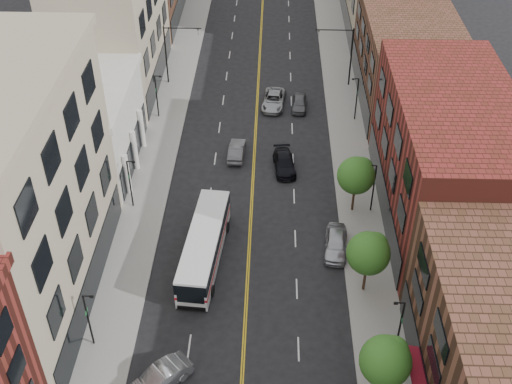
# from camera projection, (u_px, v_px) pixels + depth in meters

# --- Properties ---
(sidewalk_left) EXTENTS (4.00, 110.00, 0.15)m
(sidewalk_left) POSITION_uv_depth(u_px,v_px,m) (161.00, 141.00, 68.29)
(sidewalk_left) COLOR gray
(sidewalk_left) RESTS_ON ground
(sidewalk_right) EXTENTS (4.00, 110.00, 0.15)m
(sidewalk_right) POSITION_uv_depth(u_px,v_px,m) (349.00, 144.00, 67.83)
(sidewalk_right) COLOR gray
(sidewalk_right) RESTS_ON ground
(bldg_l_tanoffice) EXTENTS (10.00, 22.00, 18.00)m
(bldg_l_tanoffice) POSITION_uv_depth(u_px,v_px,m) (7.00, 205.00, 45.62)
(bldg_l_tanoffice) COLOR tan
(bldg_l_tanoffice) RESTS_ON ground
(bldg_l_white) EXTENTS (10.00, 14.00, 8.00)m
(bldg_l_white) POSITION_uv_depth(u_px,v_px,m) (81.00, 129.00, 62.88)
(bldg_l_white) COLOR silver
(bldg_l_white) RESTS_ON ground
(bldg_l_far_a) EXTENTS (10.00, 20.00, 18.00)m
(bldg_l_far_a) POSITION_uv_depth(u_px,v_px,m) (110.00, 12.00, 73.21)
(bldg_l_far_a) COLOR tan
(bldg_l_far_a) RESTS_ON ground
(bldg_r_mid) EXTENTS (10.00, 22.00, 12.00)m
(bldg_r_mid) POSITION_uv_depth(u_px,v_px,m) (447.00, 159.00, 55.36)
(bldg_r_mid) COLOR #5D2118
(bldg_r_mid) RESTS_ON ground
(bldg_r_far_a) EXTENTS (10.00, 20.00, 10.00)m
(bldg_r_far_a) POSITION_uv_depth(u_px,v_px,m) (408.00, 60.00, 72.53)
(bldg_r_far_a) COLOR #523321
(bldg_r_far_a) RESTS_ON ground
(tree_r_1) EXTENTS (3.40, 3.40, 5.59)m
(tree_r_1) POSITION_uv_depth(u_px,v_px,m) (387.00, 359.00, 40.97)
(tree_r_1) COLOR black
(tree_r_1) RESTS_ON sidewalk_right
(tree_r_2) EXTENTS (3.40, 3.40, 5.59)m
(tree_r_2) POSITION_uv_depth(u_px,v_px,m) (369.00, 252.00, 48.86)
(tree_r_2) COLOR black
(tree_r_2) RESTS_ON sidewalk_right
(tree_r_3) EXTENTS (3.40, 3.40, 5.59)m
(tree_r_3) POSITION_uv_depth(u_px,v_px,m) (357.00, 174.00, 56.74)
(tree_r_3) COLOR black
(tree_r_3) RESTS_ON sidewalk_right
(lamp_l_1) EXTENTS (0.81, 0.55, 5.05)m
(lamp_l_1) POSITION_uv_depth(u_px,v_px,m) (88.00, 317.00, 45.25)
(lamp_l_1) COLOR black
(lamp_l_1) RESTS_ON sidewalk_left
(lamp_l_2) EXTENTS (0.81, 0.55, 5.05)m
(lamp_l_2) POSITION_uv_depth(u_px,v_px,m) (130.00, 181.00, 57.86)
(lamp_l_2) COLOR black
(lamp_l_2) RESTS_ON sidewalk_left
(lamp_l_3) EXTENTS (0.81, 0.55, 5.05)m
(lamp_l_3) POSITION_uv_depth(u_px,v_px,m) (157.00, 94.00, 70.47)
(lamp_l_3) COLOR black
(lamp_l_3) RESTS_ON sidewalk_left
(lamp_r_1) EXTENTS (0.81, 0.55, 5.05)m
(lamp_r_1) POSITION_uv_depth(u_px,v_px,m) (400.00, 324.00, 44.75)
(lamp_r_1) COLOR black
(lamp_r_1) RESTS_ON sidewalk_right
(lamp_r_2) EXTENTS (0.81, 0.55, 5.05)m
(lamp_r_2) POSITION_uv_depth(u_px,v_px,m) (373.00, 185.00, 57.36)
(lamp_r_2) COLOR black
(lamp_r_2) RESTS_ON sidewalk_right
(lamp_r_3) EXTENTS (0.81, 0.55, 5.05)m
(lamp_r_3) POSITION_uv_depth(u_px,v_px,m) (356.00, 97.00, 69.97)
(lamp_r_3) COLOR black
(lamp_r_3) RESTS_ON sidewalk_right
(signal_mast_left) EXTENTS (4.49, 0.18, 7.20)m
(signal_mast_left) POSITION_uv_depth(u_px,v_px,m) (172.00, 48.00, 75.74)
(signal_mast_left) COLOR black
(signal_mast_left) RESTS_ON sidewalk_left
(signal_mast_right) EXTENTS (4.49, 0.18, 7.20)m
(signal_mast_right) POSITION_uv_depth(u_px,v_px,m) (346.00, 50.00, 75.27)
(signal_mast_right) COLOR black
(signal_mast_right) RESTS_ON sidewalk_right
(city_bus) EXTENTS (3.58, 11.81, 2.99)m
(city_bus) POSITION_uv_depth(u_px,v_px,m) (204.00, 245.00, 52.99)
(city_bus) COLOR silver
(city_bus) RESTS_ON ground
(car_angle_b) EXTENTS (4.61, 4.49, 1.57)m
(car_angle_b) POSITION_uv_depth(u_px,v_px,m) (160.00, 379.00, 43.79)
(car_angle_b) COLOR #9EA2A6
(car_angle_b) RESTS_ON ground
(car_parked_far) EXTENTS (2.35, 4.91, 1.62)m
(car_parked_far) POSITION_uv_depth(u_px,v_px,m) (336.00, 243.00, 54.52)
(car_parked_far) COLOR #ABADB3
(car_parked_far) RESTS_ON ground
(car_lane_behind) EXTENTS (1.75, 4.42, 1.43)m
(car_lane_behind) POSITION_uv_depth(u_px,v_px,m) (237.00, 150.00, 65.77)
(car_lane_behind) COLOR #535258
(car_lane_behind) RESTS_ON ground
(car_lane_a) EXTENTS (2.53, 5.10, 1.42)m
(car_lane_a) POSITION_uv_depth(u_px,v_px,m) (284.00, 163.00, 63.97)
(car_lane_a) COLOR black
(car_lane_a) RESTS_ON ground
(car_lane_b) EXTENTS (3.03, 5.63, 1.50)m
(car_lane_b) POSITION_uv_depth(u_px,v_px,m) (274.00, 100.00, 73.85)
(car_lane_b) COLOR #96999D
(car_lane_b) RESTS_ON ground
(car_lane_c) EXTENTS (1.91, 4.21, 1.40)m
(car_lane_c) POSITION_uv_depth(u_px,v_px,m) (299.00, 103.00, 73.36)
(car_lane_c) COLOR #4C4D51
(car_lane_c) RESTS_ON ground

